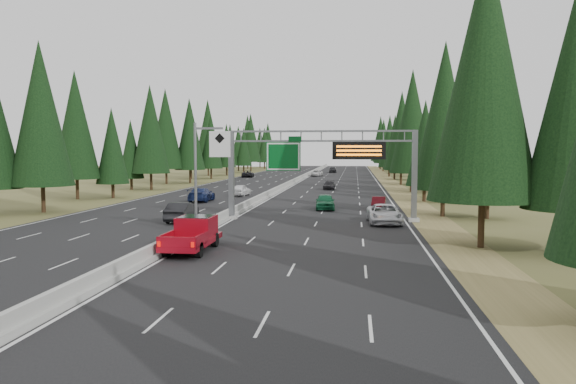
# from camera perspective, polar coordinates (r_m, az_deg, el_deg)

# --- Properties ---
(road) EXTENTS (32.00, 260.00, 0.08)m
(road) POSITION_cam_1_polar(r_m,az_deg,el_deg) (94.34, -0.01, 0.52)
(road) COLOR black
(road) RESTS_ON ground
(shoulder_right) EXTENTS (3.60, 260.00, 0.06)m
(shoulder_right) POSITION_cam_1_polar(r_m,az_deg,el_deg) (93.91, 10.84, 0.43)
(shoulder_right) COLOR olive
(shoulder_right) RESTS_ON ground
(shoulder_left) EXTENTS (3.60, 260.00, 0.06)m
(shoulder_left) POSITION_cam_1_polar(r_m,az_deg,el_deg) (98.05, -10.39, 0.59)
(shoulder_left) COLOR brown
(shoulder_left) RESTS_ON ground
(median_barrier) EXTENTS (0.70, 260.00, 0.85)m
(median_barrier) POSITION_cam_1_polar(r_m,az_deg,el_deg) (94.32, -0.01, 0.75)
(median_barrier) COLOR #979792
(median_barrier) RESTS_ON road
(sign_gantry) EXTENTS (16.75, 0.98, 7.80)m
(sign_gantry) POSITION_cam_1_polar(r_m,az_deg,el_deg) (48.42, 4.15, 3.20)
(sign_gantry) COLOR slate
(sign_gantry) RESTS_ON road
(hov_sign_pole) EXTENTS (2.80, 0.50, 8.00)m
(hov_sign_pole) POSITION_cam_1_polar(r_m,az_deg,el_deg) (39.90, -8.59, 2.17)
(hov_sign_pole) COLOR slate
(hov_sign_pole) RESTS_ON road
(tree_row_right) EXTENTS (12.27, 239.65, 18.78)m
(tree_row_right) POSITION_cam_1_polar(r_m,az_deg,el_deg) (86.09, 14.04, 6.18)
(tree_row_right) COLOR black
(tree_row_right) RESTS_ON ground
(tree_row_left) EXTENTS (11.83, 241.08, 18.98)m
(tree_row_left) POSITION_cam_1_polar(r_m,az_deg,el_deg) (88.59, -15.25, 6.23)
(tree_row_left) COLOR black
(tree_row_left) RESTS_ON ground
(silver_minivan) EXTENTS (2.93, 5.90, 1.61)m
(silver_minivan) POSITION_cam_1_polar(r_m,az_deg,el_deg) (47.27, 9.76, -2.20)
(silver_minivan) COLOR silver
(silver_minivan) RESTS_ON road
(red_pickup) EXTENTS (2.22, 6.23, 2.03)m
(red_pickup) POSITION_cam_1_polar(r_m,az_deg,el_deg) (34.66, -9.49, -4.00)
(red_pickup) COLOR black
(red_pickup) RESTS_ON road
(car_ahead_green) EXTENTS (2.21, 4.86, 1.62)m
(car_ahead_green) POSITION_cam_1_polar(r_m,az_deg,el_deg) (57.86, 3.79, -0.98)
(car_ahead_green) COLOR #155E37
(car_ahead_green) RESTS_ON road
(car_ahead_dkred) EXTENTS (1.68, 4.01, 1.29)m
(car_ahead_dkred) POSITION_cam_1_polar(r_m,az_deg,el_deg) (58.78, 9.20, -1.10)
(car_ahead_dkred) COLOR #4F0B11
(car_ahead_dkred) RESTS_ON road
(car_ahead_dkgrey) EXTENTS (1.83, 4.44, 1.29)m
(car_ahead_dkgrey) POSITION_cam_1_polar(r_m,az_deg,el_deg) (87.82, 4.21, 0.68)
(car_ahead_dkgrey) COLOR black
(car_ahead_dkgrey) RESTS_ON road
(car_ahead_white) EXTENTS (2.73, 5.50, 1.50)m
(car_ahead_white) POSITION_cam_1_polar(r_m,az_deg,el_deg) (132.74, 2.94, 1.93)
(car_ahead_white) COLOR silver
(car_ahead_white) RESTS_ON road
(car_ahead_far) EXTENTS (2.28, 4.93, 1.63)m
(car_ahead_far) POSITION_cam_1_polar(r_m,az_deg,el_deg) (154.75, 4.56, 2.27)
(car_ahead_far) COLOR black
(car_ahead_far) RESTS_ON road
(car_onc_near) EXTENTS (1.83, 5.04, 1.65)m
(car_onc_near) POSITION_cam_1_polar(r_m,az_deg,el_deg) (48.74, -10.72, -2.00)
(car_onc_near) COLOR black
(car_onc_near) RESTS_ON road
(car_onc_blue) EXTENTS (2.44, 5.72, 1.64)m
(car_onc_blue) POSITION_cam_1_polar(r_m,az_deg,el_deg) (67.67, -8.79, -0.25)
(car_onc_blue) COLOR #16234F
(car_onc_blue) RESTS_ON road
(car_onc_white) EXTENTS (2.29, 4.73, 1.56)m
(car_onc_white) POSITION_cam_1_polar(r_m,az_deg,el_deg) (75.41, -4.83, 0.20)
(car_onc_white) COLOR white
(car_onc_white) RESTS_ON road
(car_onc_far) EXTENTS (3.04, 5.67, 1.51)m
(car_onc_far) POSITION_cam_1_polar(r_m,az_deg,el_deg) (128.43, -4.10, 1.85)
(car_onc_far) COLOR black
(car_onc_far) RESTS_ON road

